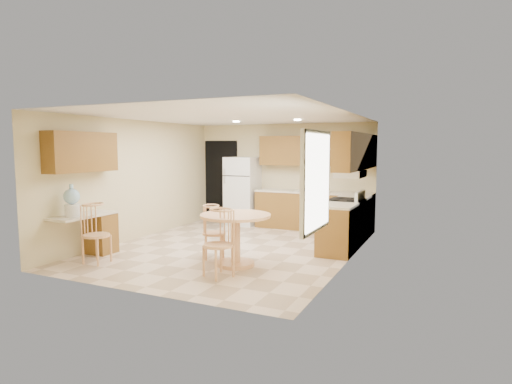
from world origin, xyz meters
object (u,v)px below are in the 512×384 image
at_px(chair_table_b, 215,237).
at_px(water_crock, 72,202).
at_px(chair_table_a, 211,227).
at_px(chair_desk, 92,228).
at_px(dining_table, 236,232).
at_px(refrigerator, 243,191).
at_px(stove, 345,222).

distance_m(chair_table_b, water_crock, 2.72).
xyz_separation_m(chair_table_a, chair_desk, (-1.63, -1.09, 0.04)).
bearing_deg(water_crock, dining_table, 18.95).
bearing_deg(refrigerator, stove, -22.99).
bearing_deg(refrigerator, dining_table, -65.26).
distance_m(refrigerator, water_crock, 4.46).
bearing_deg(water_crock, chair_table_a, 27.10).
distance_m(chair_desk, water_crock, 0.61).
xyz_separation_m(refrigerator, chair_table_a, (1.03, -3.27, -0.28)).
bearing_deg(chair_table_b, water_crock, 28.14).
bearing_deg(chair_table_a, water_crock, -96.21).
height_order(stove, chair_desk, stove).
height_order(stove, water_crock, water_crock).
relative_size(refrigerator, chair_table_a, 1.82).
bearing_deg(chair_table_b, refrigerator, -43.88).
height_order(refrigerator, dining_table, refrigerator).
xyz_separation_m(chair_table_b, chair_desk, (-2.23, -0.18, -0.01)).
height_order(refrigerator, stove, refrigerator).
xyz_separation_m(chair_table_a, water_crock, (-2.08, -1.07, 0.45)).
distance_m(stove, water_crock, 5.04).
relative_size(stove, water_crock, 1.99).
distance_m(stove, chair_table_a, 2.76).
xyz_separation_m(chair_table_a, chair_table_b, (0.60, -0.91, 0.05)).
xyz_separation_m(dining_table, water_crock, (-2.63, -0.90, 0.46)).
distance_m(refrigerator, dining_table, 3.79).
distance_m(stove, chair_table_b, 3.21).
relative_size(stove, dining_table, 0.95).
bearing_deg(stove, chair_table_b, -112.81).
relative_size(dining_table, chair_table_a, 1.24).
xyz_separation_m(refrigerator, water_crock, (-1.05, -4.33, 0.17)).
xyz_separation_m(stove, chair_table_b, (-1.24, -2.96, 0.15)).
relative_size(chair_table_a, chair_table_b, 0.92).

